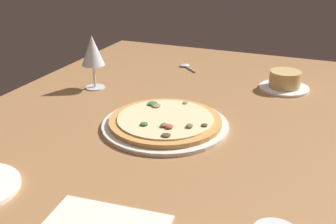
{
  "coord_description": "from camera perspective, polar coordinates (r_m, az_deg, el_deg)",
  "views": [
    {
      "loc": [
        95.35,
        38.17,
        50.04
      ],
      "look_at": [
        2.74,
        0.36,
        7.0
      ],
      "focal_mm": 44.16,
      "sensor_mm": 36.0,
      "label": 1
    }
  ],
  "objects": [
    {
      "name": "pizza_main",
      "position": [
        1.07,
        -0.38,
        -1.45
      ],
      "size": [
        33.01,
        33.01,
        3.39
      ],
      "color": "silver",
      "rests_on": "dining_table"
    },
    {
      "name": "dining_table",
      "position": [
        1.13,
        0.36,
        -1.79
      ],
      "size": [
        150.0,
        110.0,
        4.0
      ],
      "primitive_type": "cube",
      "color": "#996B42",
      "rests_on": "ground"
    },
    {
      "name": "ramekin_on_saucer",
      "position": [
        1.38,
        15.8,
        4.06
      ],
      "size": [
        15.87,
        15.87,
        6.05
      ],
      "color": "white",
      "rests_on": "dining_table"
    },
    {
      "name": "spoon",
      "position": [
        1.57,
        2.53,
        6.33
      ],
      "size": [
        8.85,
        9.01,
        1.0
      ],
      "color": "silver",
      "rests_on": "dining_table"
    },
    {
      "name": "wine_glass_far",
      "position": [
        1.34,
        -10.37,
        8.14
      ],
      "size": [
        7.32,
        7.32,
        17.31
      ],
      "color": "silver",
      "rests_on": "dining_table"
    }
  ]
}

